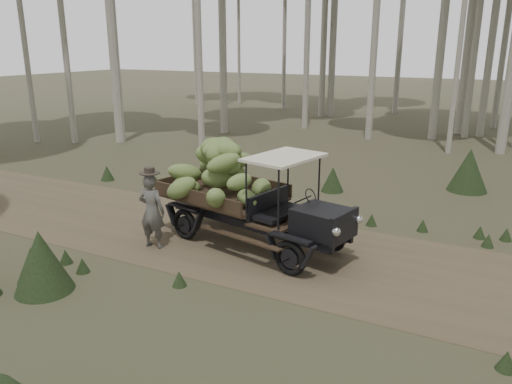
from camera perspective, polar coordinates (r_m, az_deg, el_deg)
ground at (r=10.41m, az=8.89°, el=-7.82°), size 120.00×120.00×0.00m
dirt_track at (r=10.41m, az=8.89°, el=-7.80°), size 70.00×4.00×0.01m
banana_truck at (r=11.00m, az=-2.58°, el=1.27°), size 4.82×2.59×2.34m
farmer at (r=10.90m, az=-11.82°, el=-2.05°), size 0.64×0.48×1.79m
undergrowth at (r=7.90m, az=19.72°, el=-12.79°), size 24.39×21.62×1.31m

